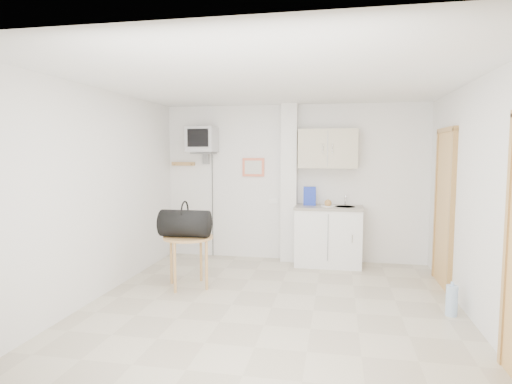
% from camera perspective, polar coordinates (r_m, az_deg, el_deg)
% --- Properties ---
extents(ground, '(4.50, 4.50, 0.00)m').
position_cam_1_polar(ground, '(4.99, 2.10, -15.15)').
color(ground, '#BFB49B').
rests_on(ground, ground).
extents(room_envelope, '(4.24, 4.54, 2.55)m').
position_cam_1_polar(room_envelope, '(4.74, 5.20, 2.79)').
color(room_envelope, white).
rests_on(room_envelope, ground).
extents(kitchenette, '(1.03, 0.58, 2.10)m').
position_cam_1_polar(kitchenette, '(6.69, 9.60, -2.83)').
color(kitchenette, white).
rests_on(kitchenette, ground).
extents(crt_television, '(0.44, 0.45, 2.15)m').
position_cam_1_polar(crt_television, '(6.99, -7.19, 6.85)').
color(crt_television, slate).
rests_on(crt_television, ground).
extents(round_table, '(0.64, 0.64, 0.67)m').
position_cam_1_polar(round_table, '(5.63, -9.03, -6.68)').
color(round_table, '#AC8643').
rests_on(round_table, ground).
extents(duffel_bag, '(0.63, 0.35, 0.46)m').
position_cam_1_polar(duffel_bag, '(5.55, -9.46, -4.12)').
color(duffel_bag, black).
rests_on(duffel_bag, round_table).
extents(water_bottle, '(0.12, 0.12, 0.37)m').
position_cam_1_polar(water_bottle, '(5.16, 24.64, -13.00)').
color(water_bottle, '#A0BEDF').
rests_on(water_bottle, ground).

